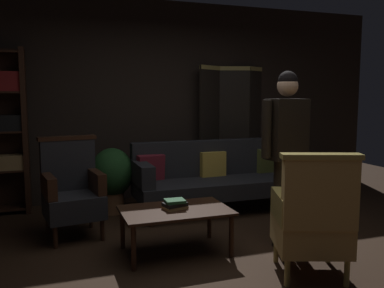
# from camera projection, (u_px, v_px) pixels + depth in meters

# --- Properties ---
(ground_plane) EXTENTS (10.00, 10.00, 0.00)m
(ground_plane) POSITION_uv_depth(u_px,v_px,m) (221.00, 256.00, 3.78)
(ground_plane) COLOR black
(back_wall) EXTENTS (7.20, 0.10, 2.80)m
(back_wall) POSITION_uv_depth(u_px,v_px,m) (154.00, 100.00, 5.91)
(back_wall) COLOR black
(back_wall) RESTS_ON ground_plane
(folding_screen) EXTENTS (1.24, 0.37, 1.90)m
(folding_screen) POSITION_uv_depth(u_px,v_px,m) (234.00, 127.00, 6.23)
(folding_screen) COLOR black
(folding_screen) RESTS_ON ground_plane
(velvet_couch) EXTENTS (2.12, 0.78, 0.88)m
(velvet_couch) POSITION_uv_depth(u_px,v_px,m) (216.00, 175.00, 5.27)
(velvet_couch) COLOR black
(velvet_couch) RESTS_ON ground_plane
(coffee_table) EXTENTS (1.00, 0.64, 0.42)m
(coffee_table) POSITION_uv_depth(u_px,v_px,m) (175.00, 214.00, 3.82)
(coffee_table) COLOR black
(coffee_table) RESTS_ON ground_plane
(armchair_gilt_accent) EXTENTS (0.74, 0.74, 1.04)m
(armchair_gilt_accent) POSITION_uv_depth(u_px,v_px,m) (313.00, 219.00, 3.28)
(armchair_gilt_accent) COLOR tan
(armchair_gilt_accent) RESTS_ON ground_plane
(armchair_wing_left) EXTENTS (0.66, 0.65, 1.04)m
(armchair_wing_left) POSITION_uv_depth(u_px,v_px,m) (72.00, 190.00, 4.28)
(armchair_wing_left) COLOR black
(armchair_wing_left) RESTS_ON ground_plane
(standing_figure) EXTENTS (0.58, 0.29, 1.70)m
(standing_figure) POSITION_uv_depth(u_px,v_px,m) (286.00, 142.00, 3.94)
(standing_figure) COLOR black
(standing_figure) RESTS_ON ground_plane
(potted_plant) EXTENTS (0.53, 0.53, 0.82)m
(potted_plant) POSITION_uv_depth(u_px,v_px,m) (112.00, 176.00, 5.11)
(potted_plant) COLOR brown
(potted_plant) RESTS_ON ground_plane
(book_tan_leather) EXTENTS (0.24, 0.18, 0.03)m
(book_tan_leather) POSITION_uv_depth(u_px,v_px,m) (175.00, 207.00, 3.82)
(book_tan_leather) COLOR #9E7A47
(book_tan_leather) RESTS_ON coffee_table
(book_black_cloth) EXTENTS (0.24, 0.19, 0.04)m
(book_black_cloth) POSITION_uv_depth(u_px,v_px,m) (175.00, 204.00, 3.82)
(book_black_cloth) COLOR black
(book_black_cloth) RESTS_ON book_tan_leather
(book_green_cloth) EXTENTS (0.18, 0.16, 0.03)m
(book_green_cloth) POSITION_uv_depth(u_px,v_px,m) (175.00, 201.00, 3.81)
(book_green_cloth) COLOR #1E4C28
(book_green_cloth) RESTS_ON book_black_cloth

